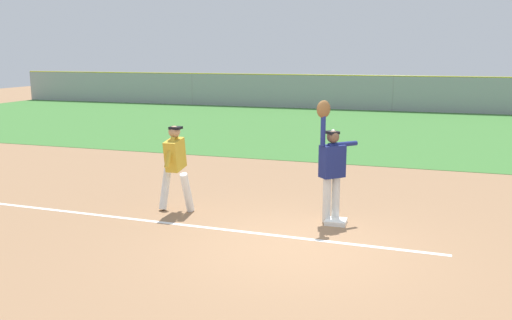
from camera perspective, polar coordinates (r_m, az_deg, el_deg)
The scene contains 12 objects.
ground_plane at distance 9.01m, azimuth 4.48°, elevation -8.96°, with size 69.15×69.15×0.00m, color #936D4C.
outfield_grass at distance 22.87m, azimuth 12.87°, elevation 3.17°, with size 47.36×15.13×0.01m, color #3D7533.
chalk_foul_line at distance 10.73m, azimuth -14.11°, elevation -5.92°, with size 12.00×0.10×0.01m, color white.
first_base at distance 10.16m, azimuth 8.44°, elevation -6.46°, with size 0.38×0.38×0.08m, color white.
fielder at distance 10.02m, azimuth 7.97°, elevation -0.30°, with size 0.72×0.70×2.28m.
runner at distance 10.72m, azimuth -8.53°, elevation -0.24°, with size 0.71×0.84×1.72m.
baseball at distance 9.95m, azimuth 8.15°, elevation 3.02°, with size 0.07×0.07×0.07m, color white.
outfield_fence at distance 30.28m, azimuth 14.26°, elevation 6.84°, with size 47.44×0.08×1.93m.
parked_car_tan at distance 35.38m, azimuth -3.95°, elevation 7.28°, with size 4.54×2.39×1.25m.
parked_car_white at distance 33.68m, azimuth 5.00°, elevation 7.06°, with size 4.55×2.41×1.25m.
parked_car_red at distance 32.80m, azimuth 14.72°, elevation 6.63°, with size 4.50×2.32×1.25m.
parked_car_silver at distance 33.46m, azimuth 25.01°, elevation 6.03°, with size 4.60×2.52×1.25m.
Camera 1 is at (1.92, -8.24, 3.11)m, focal length 37.86 mm.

